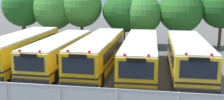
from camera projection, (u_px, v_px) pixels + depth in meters
name	position (u px, v px, depth m)	size (l,w,h in m)	color
ground_plane	(100.00, 69.00, 21.34)	(160.00, 160.00, 0.00)	#514F4C
school_bus_0	(22.00, 49.00, 22.24)	(2.85, 10.89, 2.72)	yellow
school_bus_1	(60.00, 52.00, 21.57)	(2.64, 10.66, 2.53)	yellow
school_bus_2	(99.00, 52.00, 21.23)	(2.55, 11.44, 2.66)	#EAA80C
school_bus_3	(141.00, 54.00, 20.40)	(2.62, 11.59, 2.65)	#EAA80C
school_bus_4	(188.00, 55.00, 19.78)	(2.57, 10.43, 2.71)	yellow
tree_0	(22.00, 7.00, 30.56)	(4.47, 4.47, 6.62)	#4C3823
tree_1	(54.00, 9.00, 30.18)	(4.60, 4.60, 6.45)	#4C3823
tree_2	(83.00, 7.00, 29.90)	(4.58, 4.58, 6.75)	#4C3823
tree_3	(122.00, 12.00, 29.78)	(4.52, 4.38, 5.98)	#4C3823
tree_4	(141.00, 15.00, 29.46)	(4.33, 4.33, 5.81)	#4C3823
tree_5	(182.00, 11.00, 28.92)	(4.74, 4.74, 6.41)	#4C3823
tree_6	(223.00, 7.00, 28.36)	(4.52, 4.52, 6.75)	#4C3823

